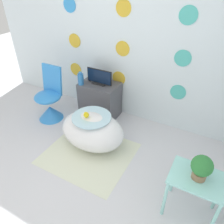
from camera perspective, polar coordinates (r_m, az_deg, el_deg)
name	(u,v)px	position (r m, az deg, el deg)	size (l,w,h in m)	color
ground_plane	(35,205)	(2.64, -19.47, -21.84)	(12.00, 12.00, 0.00)	silver
wall_back_dotted	(123,34)	(3.25, 2.85, 19.71)	(4.70, 0.05, 2.60)	white
rug	(89,153)	(3.00, -6.05, -10.67)	(1.11, 1.00, 0.01)	silver
bathtub	(92,130)	(2.97, -5.13, -4.82)	(0.89, 0.63, 0.49)	white
rubber_duck	(86,115)	(2.77, -6.78, -0.70)	(0.07, 0.08, 0.09)	yellow
chair	(50,104)	(3.62, -15.99, 2.13)	(0.42, 0.42, 0.86)	#338CE0
tv_cabinet	(100,100)	(3.54, -3.15, 3.24)	(0.59, 0.42, 0.58)	#4C4C51
tv	(99,78)	(3.36, -3.34, 8.94)	(0.42, 0.12, 0.23)	black
vase	(81,79)	(3.38, -8.18, 8.55)	(0.09, 0.09, 0.20)	#2D72B7
side_table	(196,184)	(2.26, 21.06, -17.19)	(0.49, 0.37, 0.52)	#99E0D8
potted_plant_left	(202,167)	(2.10, 22.37, -13.18)	(0.19, 0.19, 0.25)	#8C6B4C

